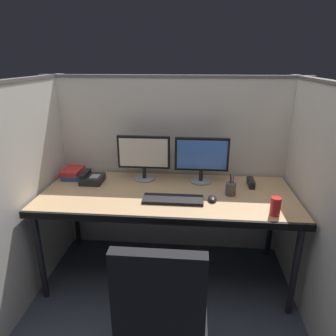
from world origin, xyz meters
TOP-DOWN VIEW (x-y plane):
  - ground_plane at (0.00, 0.00)m, footprint 8.00×8.00m
  - cubicle_partition_rear at (0.00, 0.74)m, footprint 2.21×0.06m
  - cubicle_partition_left at (-0.99, 0.20)m, footprint 0.06×1.41m
  - cubicle_partition_right at (0.99, 0.20)m, footprint 0.06×1.41m
  - desk at (0.00, 0.29)m, footprint 1.90×0.80m
  - monitor_left at (-0.22, 0.55)m, footprint 0.43×0.17m
  - monitor_right at (0.25, 0.53)m, footprint 0.43×0.17m
  - keyboard_main at (0.05, 0.16)m, footprint 0.43×0.15m
  - computer_mouse at (0.33, 0.19)m, footprint 0.06×0.10m
  - desk_phone at (-0.64, 0.45)m, footprint 0.17×0.19m
  - soda_can at (0.72, 0.02)m, footprint 0.07×0.07m
  - red_stapler at (0.65, 0.49)m, footprint 0.04×0.15m
  - pen_cup at (0.47, 0.30)m, footprint 0.08×0.08m
  - book_stack at (-0.83, 0.54)m, footprint 0.16×0.21m

SIDE VIEW (x-z plane):
  - ground_plane at x=0.00m, z-range 0.00..0.00m
  - desk at x=0.00m, z-range 0.32..1.06m
  - keyboard_main at x=0.05m, z-range 0.74..0.76m
  - computer_mouse at x=0.33m, z-range 0.74..0.77m
  - red_stapler at x=0.65m, z-range 0.74..0.80m
  - desk_phone at x=-0.64m, z-range 0.73..0.82m
  - book_stack at x=-0.83m, z-range 0.74..0.82m
  - pen_cup at x=0.47m, z-range 0.71..0.87m
  - cubicle_partition_rear at x=0.00m, z-range 0.00..1.58m
  - cubicle_partition_left at x=-0.99m, z-range 0.00..1.58m
  - cubicle_partition_right at x=0.99m, z-range 0.00..1.58m
  - soda_can at x=0.72m, z-range 0.74..0.86m
  - monitor_left at x=-0.22m, z-range 0.77..1.14m
  - monitor_right at x=0.25m, z-range 0.77..1.14m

